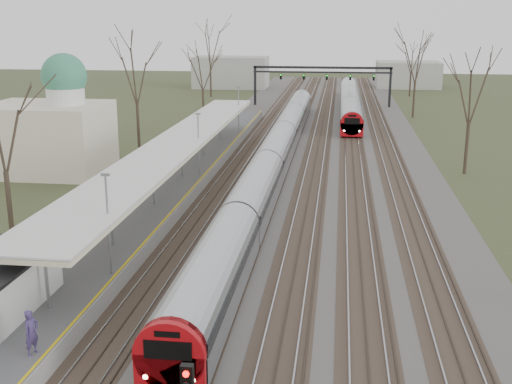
% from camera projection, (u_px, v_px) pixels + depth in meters
% --- Properties ---
extents(track_bed, '(24.00, 160.00, 0.22)m').
position_uv_depth(track_bed, '(312.00, 142.00, 69.74)').
color(track_bed, '#474442').
rests_on(track_bed, ground).
extents(platform, '(3.50, 69.00, 1.00)m').
position_uv_depth(platform, '(193.00, 173.00, 54.04)').
color(platform, '#9E9B93').
rests_on(platform, ground).
extents(canopy, '(4.10, 50.00, 3.11)m').
position_uv_depth(canopy, '(178.00, 142.00, 48.83)').
color(canopy, slate).
rests_on(canopy, platform).
extents(dome_building, '(10.00, 8.00, 10.30)m').
position_uv_depth(dome_building, '(49.00, 131.00, 55.26)').
color(dome_building, beige).
rests_on(dome_building, ground).
extents(signal_gantry, '(21.00, 0.59, 6.08)m').
position_uv_depth(signal_gantry, '(322.00, 74.00, 97.17)').
color(signal_gantry, black).
rests_on(signal_gantry, ground).
extents(tree_west_near, '(5.00, 5.00, 10.30)m').
position_uv_depth(tree_west_near, '(1.00, 124.00, 36.39)').
color(tree_west_near, '#2D231C').
rests_on(tree_west_near, ground).
extents(tree_west_far, '(5.50, 5.50, 11.33)m').
position_uv_depth(tree_west_far, '(136.00, 71.00, 63.12)').
color(tree_west_far, '#2D231C').
rests_on(tree_west_far, ground).
extents(tree_east_far, '(5.00, 5.00, 10.30)m').
position_uv_depth(tree_east_far, '(472.00, 90.00, 53.69)').
color(tree_east_far, '#2D231C').
rests_on(tree_east_far, ground).
extents(train_near, '(2.62, 75.21, 3.05)m').
position_uv_depth(train_near, '(276.00, 151.00, 57.94)').
color(train_near, '#999BA2').
rests_on(train_near, ground).
extents(train_far, '(2.62, 45.21, 3.05)m').
position_uv_depth(train_far, '(350.00, 101.00, 92.74)').
color(train_far, '#999BA2').
rests_on(train_far, ground).
extents(passenger, '(0.60, 0.74, 1.77)m').
position_uv_depth(passenger, '(31.00, 333.00, 23.56)').
color(passenger, '#413364').
rests_on(passenger, platform).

